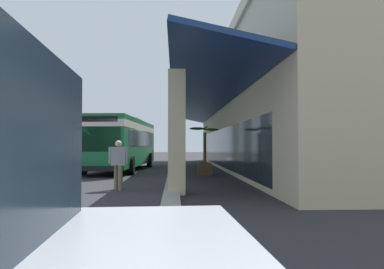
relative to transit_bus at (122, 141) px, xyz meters
The scene contains 7 objects.
ground 8.70m from the transit_bus, 84.54° to the left, with size 120.00×120.00×0.00m, color #2D2D30.
curb_strip 3.67m from the transit_bus, 95.07° to the left, with size 35.64×0.50×0.12m, color #9E998E.
plaza_building 12.99m from the transit_bus, 91.27° to the left, with size 30.00×16.58×7.80m.
transit_bus is the anchor object (origin of this frame).
parked_suv_tan 8.11m from the transit_bus, 129.22° to the right, with size 4.92×2.43×1.97m.
pedestrian 10.46m from the transit_bus, ahead, with size 0.48×0.69×1.73m.
potted_palm 6.53m from the transit_bus, 49.03° to the left, with size 1.77×1.60×2.54m.
Camera 1 is at (22.53, 2.83, 1.57)m, focal length 34.48 mm.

